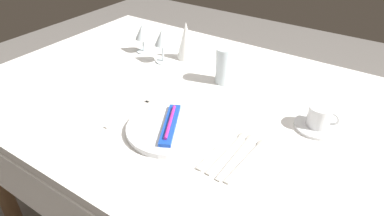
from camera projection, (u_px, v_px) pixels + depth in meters
dining_table at (209, 122)px, 1.27m from camera, size 1.80×1.11×0.74m
dinner_plate at (170, 128)px, 1.08m from camera, size 0.27×0.27×0.02m
toothbrush_package at (170, 124)px, 1.07m from camera, size 0.13×0.20×0.02m
fork_outer at (133, 111)px, 1.18m from camera, size 0.03×0.23×0.00m
dinner_knife at (219, 148)px, 1.01m from camera, size 0.02×0.23×0.00m
spoon_soup at (233, 147)px, 1.01m from camera, size 0.03×0.22×0.01m
spoon_dessert at (241, 150)px, 1.00m from camera, size 0.03×0.23×0.01m
spoon_tea at (251, 155)px, 0.99m from camera, size 0.03×0.22×0.01m
saucer_left at (317, 126)px, 1.10m from camera, size 0.14×0.14×0.01m
coffee_cup_left at (320, 116)px, 1.08m from camera, size 0.10×0.07×0.07m
wine_glass_centre at (142, 33)px, 1.54m from camera, size 0.07×0.07×0.13m
wine_glass_left at (162, 39)px, 1.44m from camera, size 0.07×0.07×0.15m
drink_tumbler at (224, 68)px, 1.32m from camera, size 0.07×0.07×0.14m
napkin_folded at (186, 41)px, 1.49m from camera, size 0.08×0.08×0.16m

